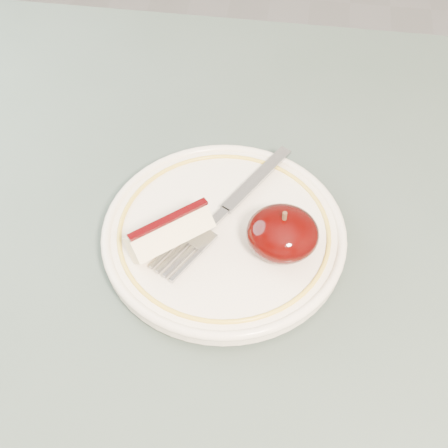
# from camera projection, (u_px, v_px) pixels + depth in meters

# --- Properties ---
(table) EXTENTS (0.90, 0.90, 0.75)m
(table) POSITION_uv_depth(u_px,v_px,m) (138.00, 353.00, 0.61)
(table) COLOR brown
(table) RESTS_ON ground
(plate) EXTENTS (0.23, 0.23, 0.02)m
(plate) POSITION_uv_depth(u_px,v_px,m) (224.00, 234.00, 0.58)
(plate) COLOR white
(plate) RESTS_ON table
(apple_half) EXTENTS (0.06, 0.06, 0.05)m
(apple_half) POSITION_uv_depth(u_px,v_px,m) (283.00, 233.00, 0.54)
(apple_half) COLOR black
(apple_half) RESTS_ON plate
(apple_wedge) EXTENTS (0.08, 0.08, 0.04)m
(apple_wedge) POSITION_uv_depth(u_px,v_px,m) (170.00, 232.00, 0.55)
(apple_wedge) COLOR #F4EAB3
(apple_wedge) RESTS_ON plate
(fork) EXTENTS (0.11, 0.18, 0.00)m
(fork) POSITION_uv_depth(u_px,v_px,m) (225.00, 211.00, 0.58)
(fork) COLOR gray
(fork) RESTS_ON plate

